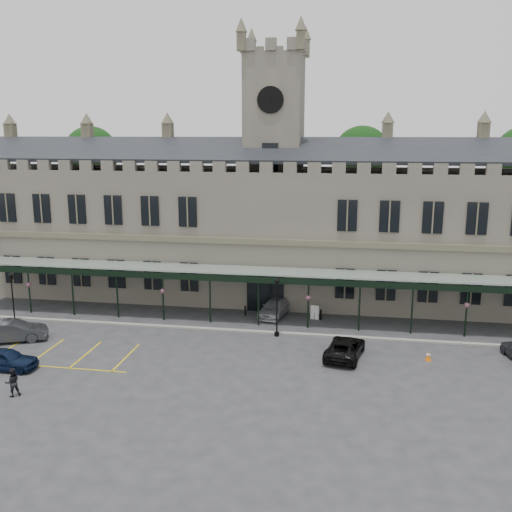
% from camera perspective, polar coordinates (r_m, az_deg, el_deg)
% --- Properties ---
extents(ground, '(140.00, 140.00, 0.00)m').
position_cam_1_polar(ground, '(39.93, -1.44, -10.27)').
color(ground, '#2F2F32').
extents(station_building, '(60.00, 10.36, 17.30)m').
position_cam_1_polar(station_building, '(53.32, 1.76, 2.73)').
color(station_building, '#5F5B4F').
rests_on(station_building, ground).
extents(clock_tower, '(5.60, 5.60, 24.80)m').
position_cam_1_polar(clock_tower, '(52.71, 1.82, 9.88)').
color(clock_tower, '#5F5B4F').
rests_on(clock_tower, ground).
extents(canopy, '(50.00, 4.10, 4.30)m').
position_cam_1_polar(canopy, '(46.07, 0.30, -3.99)').
color(canopy, '#8C9E93').
rests_on(canopy, ground).
extents(kerb, '(60.00, 0.40, 0.12)m').
position_cam_1_polar(kerb, '(44.96, -0.11, -7.55)').
color(kerb, gray).
rests_on(kerb, ground).
extents(parking_markings, '(16.00, 6.00, 0.01)m').
position_cam_1_polar(parking_markings, '(43.38, -20.57, -9.21)').
color(parking_markings, gold).
rests_on(parking_markings, ground).
extents(tree_behind_left, '(6.00, 6.00, 16.00)m').
position_cam_1_polar(tree_behind_left, '(67.79, -16.13, 9.70)').
color(tree_behind_left, '#332314').
rests_on(tree_behind_left, ground).
extents(tree_behind_mid, '(6.00, 6.00, 16.00)m').
position_cam_1_polar(tree_behind_mid, '(61.26, 10.52, 9.74)').
color(tree_behind_mid, '#332314').
rests_on(tree_behind_mid, ground).
extents(lamp_post_left, '(0.40, 0.40, 4.24)m').
position_cam_1_polar(lamp_post_left, '(50.80, -23.20, -3.33)').
color(lamp_post_left, black).
rests_on(lamp_post_left, ground).
extents(lamp_post_mid, '(0.45, 0.45, 4.75)m').
position_cam_1_polar(lamp_post_mid, '(43.32, 2.11, -4.50)').
color(lamp_post_mid, black).
rests_on(lamp_post_mid, ground).
extents(traffic_cone, '(0.41, 0.41, 0.66)m').
position_cam_1_polar(traffic_cone, '(41.33, 16.85, -9.55)').
color(traffic_cone, '#F86707').
rests_on(traffic_cone, ground).
extents(sign_board, '(0.70, 0.19, 1.21)m').
position_cam_1_polar(sign_board, '(47.99, 5.88, -5.65)').
color(sign_board, black).
rests_on(sign_board, ground).
extents(bollard_left, '(0.16, 0.16, 0.87)m').
position_cam_1_polar(bollard_left, '(48.71, -1.08, -5.51)').
color(bollard_left, black).
rests_on(bollard_left, ground).
extents(bollard_right, '(0.16, 0.16, 0.87)m').
position_cam_1_polar(bollard_right, '(48.00, 6.50, -5.85)').
color(bollard_right, black).
rests_on(bollard_right, ground).
extents(car_left_a, '(4.19, 1.72, 1.42)m').
position_cam_1_polar(car_left_a, '(41.49, -23.75, -9.42)').
color(car_left_a, black).
rests_on(car_left_a, ground).
extents(car_left_b, '(5.13, 3.49, 1.60)m').
position_cam_1_polar(car_left_b, '(46.53, -23.14, -6.92)').
color(car_left_b, '#313237').
rests_on(car_left_b, ground).
extents(car_taxi, '(2.87, 5.02, 1.37)m').
position_cam_1_polar(car_taxi, '(48.84, 1.94, -5.15)').
color(car_taxi, '#A1A4A9').
rests_on(car_taxi, ground).
extents(car_van, '(3.08, 5.19, 1.35)m').
position_cam_1_polar(car_van, '(40.51, 8.88, -9.06)').
color(car_van, black).
rests_on(car_van, ground).
extents(person_b, '(1.08, 1.06, 1.75)m').
position_cam_1_polar(person_b, '(37.32, -23.18, -11.53)').
color(person_b, black).
rests_on(person_b, ground).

